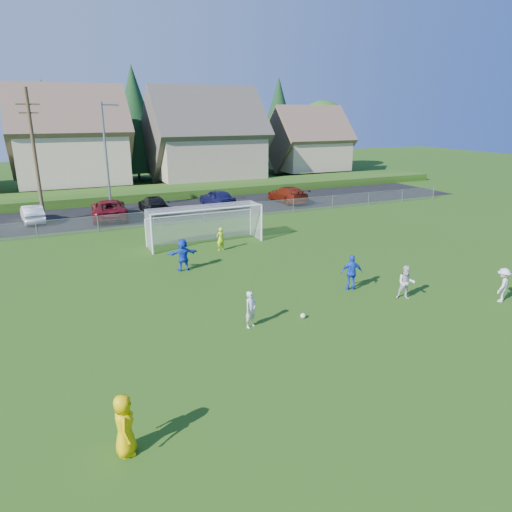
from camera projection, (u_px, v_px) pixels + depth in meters
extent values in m
plane|color=#193D0C|center=(351.00, 355.00, 16.16)|extent=(160.00, 160.00, 0.00)
plane|color=black|center=(163.00, 211.00, 39.96)|extent=(60.00, 60.00, 0.00)
cube|color=#1E420F|center=(145.00, 193.00, 46.34)|extent=(70.00, 6.00, 0.80)
sphere|color=white|center=(303.00, 316.00, 19.02)|extent=(0.22, 0.22, 0.22)
imported|color=#E5BA04|center=(124.00, 425.00, 11.26)|extent=(0.64, 0.88, 1.66)
imported|color=silver|center=(251.00, 309.00, 18.07)|extent=(0.65, 0.56, 1.51)
imported|color=silver|center=(406.00, 283.00, 20.80)|extent=(0.98, 0.94, 1.60)
imported|color=silver|center=(503.00, 285.00, 20.54)|extent=(1.17, 0.96, 1.58)
imported|color=blue|center=(352.00, 273.00, 21.88)|extent=(1.11, 0.82, 1.75)
imported|color=blue|center=(183.00, 255.00, 24.61)|extent=(1.67, 0.65, 1.76)
imported|color=#C3EB1B|center=(221.00, 239.00, 28.24)|extent=(0.59, 0.44, 1.47)
imported|color=white|center=(32.00, 214.00, 35.60)|extent=(1.88, 4.26, 1.36)
imported|color=#620B15|center=(109.00, 209.00, 36.74)|extent=(3.11, 5.92, 1.59)
imported|color=black|center=(153.00, 204.00, 39.01)|extent=(2.07, 4.90, 1.41)
imported|color=#131545|center=(217.00, 198.00, 41.56)|extent=(2.36, 4.79, 1.57)
imported|color=maroon|center=(288.00, 194.00, 43.55)|extent=(2.23, 5.26, 1.51)
cylinder|color=white|center=(152.00, 235.00, 27.32)|extent=(0.12, 0.12, 2.44)
cylinder|color=white|center=(262.00, 223.00, 30.24)|extent=(0.12, 0.12, 2.44)
cylinder|color=white|center=(209.00, 210.00, 28.41)|extent=(7.30, 0.12, 0.12)
cylinder|color=white|center=(146.00, 233.00, 28.97)|extent=(0.08, 0.08, 1.80)
cylinder|color=white|center=(251.00, 222.00, 31.89)|extent=(0.08, 0.08, 1.80)
cylinder|color=white|center=(200.00, 214.00, 30.16)|extent=(7.30, 0.08, 0.08)
cube|color=silver|center=(201.00, 227.00, 30.43)|extent=(7.30, 0.02, 1.80)
cube|color=silver|center=(149.00, 231.00, 28.09)|extent=(0.02, 1.80, 2.44)
cube|color=silver|center=(256.00, 220.00, 31.02)|extent=(0.02, 1.80, 2.44)
cube|color=silver|center=(204.00, 207.00, 29.19)|extent=(7.30, 1.80, 0.02)
cube|color=gray|center=(179.00, 209.00, 34.85)|extent=(52.00, 0.03, 0.03)
cube|color=gray|center=(180.00, 216.00, 35.02)|extent=(52.00, 0.02, 1.14)
cylinder|color=gray|center=(180.00, 216.00, 35.02)|extent=(0.06, 0.06, 1.20)
cylinder|color=gray|center=(433.00, 193.00, 45.44)|extent=(0.06, 0.06, 1.20)
cylinder|color=slate|center=(107.00, 163.00, 35.51)|extent=(0.18, 0.18, 9.00)
cylinder|color=slate|center=(108.00, 104.00, 34.42)|extent=(1.20, 0.12, 0.12)
cube|color=slate|center=(116.00, 105.00, 34.68)|extent=(0.36, 0.18, 0.12)
cylinder|color=#473321|center=(35.00, 157.00, 34.23)|extent=(0.26, 0.26, 10.00)
cube|color=#473321|center=(28.00, 104.00, 33.08)|extent=(1.60, 0.10, 0.10)
cube|color=#473321|center=(29.00, 113.00, 33.27)|extent=(1.30, 0.10, 0.10)
cube|color=#C6B58E|center=(72.00, 157.00, 49.91)|extent=(11.00, 9.00, 5.50)
pyramid|color=brown|center=(63.00, 82.00, 47.60)|extent=(12.10, 9.90, 4.96)
cube|color=tan|center=(206.00, 155.00, 55.13)|extent=(12.00, 10.00, 5.00)
pyramid|color=#4C473F|center=(203.00, 85.00, 52.73)|extent=(13.20, 11.00, 5.52)
cube|color=tan|center=(308.00, 154.00, 62.16)|extent=(9.00, 8.00, 4.00)
pyramid|color=brown|center=(310.00, 105.00, 60.23)|extent=(9.90, 8.80, 4.41)
cylinder|color=#382616|center=(54.00, 176.00, 56.92)|extent=(0.30, 0.30, 1.20)
cone|color=#143819|center=(47.00, 127.00, 55.12)|extent=(6.24, 6.24, 10.80)
cylinder|color=#382616|center=(139.00, 175.00, 58.33)|extent=(0.30, 0.30, 1.20)
cone|color=#143819|center=(135.00, 119.00, 56.26)|extent=(7.28, 7.28, 12.60)
cylinder|color=#382616|center=(208.00, 159.00, 63.66)|extent=(0.36, 0.36, 3.96)
sphere|color=#2B5B19|center=(207.00, 123.00, 62.20)|extent=(8.36, 8.36, 8.36)
cylinder|color=#382616|center=(278.00, 167.00, 66.34)|extent=(0.30, 0.30, 1.20)
cone|color=#143819|center=(278.00, 121.00, 64.41)|extent=(6.76, 6.76, 11.70)
cylinder|color=#382616|center=(321.00, 156.00, 70.05)|extent=(0.36, 0.36, 3.60)
sphere|color=#2B5B19|center=(322.00, 127.00, 68.73)|extent=(7.60, 7.60, 7.60)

